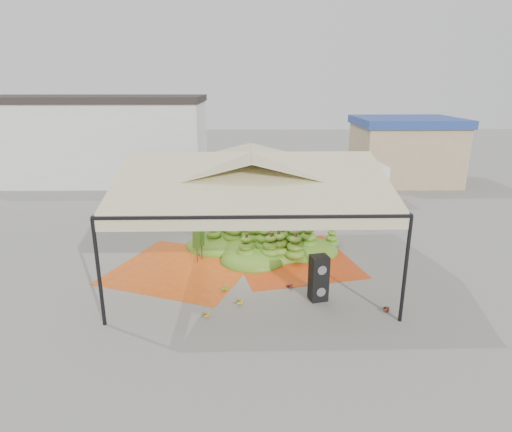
{
  "coord_description": "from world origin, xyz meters",
  "views": [
    {
      "loc": [
        -0.17,
        -14.18,
        6.23
      ],
      "look_at": [
        0.2,
        1.5,
        1.3
      ],
      "focal_mm": 30.0,
      "sensor_mm": 36.0,
      "label": 1
    }
  ],
  "objects_px": {
    "truck_left": "(235,184)",
    "speaker_stack": "(319,278)",
    "banana_heap": "(264,233)",
    "vendor": "(251,204)",
    "truck_right": "(334,179)"
  },
  "relations": [
    {
      "from": "vendor",
      "to": "truck_right",
      "type": "distance_m",
      "value": 5.7
    },
    {
      "from": "truck_left",
      "to": "truck_right",
      "type": "height_order",
      "value": "same"
    },
    {
      "from": "vendor",
      "to": "truck_right",
      "type": "xyz_separation_m",
      "value": [
        4.54,
        3.42,
        0.41
      ]
    },
    {
      "from": "speaker_stack",
      "to": "truck_left",
      "type": "xyz_separation_m",
      "value": [
        -2.69,
        9.9,
        0.53
      ]
    },
    {
      "from": "truck_right",
      "to": "banana_heap",
      "type": "bearing_deg",
      "value": -122.59
    },
    {
      "from": "speaker_stack",
      "to": "truck_right",
      "type": "relative_size",
      "value": 0.24
    },
    {
      "from": "truck_left",
      "to": "truck_right",
      "type": "bearing_deg",
      "value": 18.41
    },
    {
      "from": "speaker_stack",
      "to": "truck_left",
      "type": "height_order",
      "value": "truck_left"
    },
    {
      "from": "banana_heap",
      "to": "vendor",
      "type": "xyz_separation_m",
      "value": [
        -0.47,
        3.54,
        0.16
      ]
    },
    {
      "from": "banana_heap",
      "to": "speaker_stack",
      "type": "height_order",
      "value": "speaker_stack"
    },
    {
      "from": "banana_heap",
      "to": "truck_left",
      "type": "relative_size",
      "value": 1.03
    },
    {
      "from": "banana_heap",
      "to": "speaker_stack",
      "type": "xyz_separation_m",
      "value": [
        1.43,
        -4.07,
        0.04
      ]
    },
    {
      "from": "banana_heap",
      "to": "vendor",
      "type": "bearing_deg",
      "value": 97.5
    },
    {
      "from": "truck_left",
      "to": "speaker_stack",
      "type": "bearing_deg",
      "value": -68.3
    },
    {
      "from": "truck_right",
      "to": "speaker_stack",
      "type": "bearing_deg",
      "value": -105.73
    }
  ]
}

